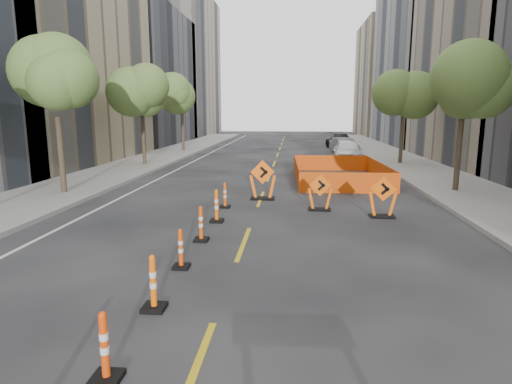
# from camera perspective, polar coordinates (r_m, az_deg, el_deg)

# --- Properties ---
(ground_plane) EXTENTS (140.00, 140.00, 0.00)m
(ground_plane) POSITION_cam_1_polar(r_m,az_deg,el_deg) (8.04, -5.06, -15.41)
(ground_plane) COLOR black
(sidewalk_left) EXTENTS (4.00, 90.00, 0.15)m
(sidewalk_left) POSITION_cam_1_polar(r_m,az_deg,el_deg) (21.98, -23.03, 0.81)
(sidewalk_left) COLOR gray
(sidewalk_left) RESTS_ON ground
(sidewalk_right) EXTENTS (4.00, 90.00, 0.15)m
(sidewalk_right) POSITION_cam_1_polar(r_m,az_deg,el_deg) (20.88, 26.55, 0.04)
(sidewalk_right) COLOR gray
(sidewalk_right) RESTS_ON ground
(bld_left_d) EXTENTS (12.00, 16.00, 14.00)m
(bld_left_d) POSITION_cam_1_polar(r_m,az_deg,el_deg) (49.91, -17.05, 14.25)
(bld_left_d) COLOR #4C4C51
(bld_left_d) RESTS_ON ground
(bld_left_e) EXTENTS (12.00, 20.00, 20.00)m
(bld_left_e) POSITION_cam_1_polar(r_m,az_deg,el_deg) (65.64, -11.66, 16.17)
(bld_left_e) COLOR gray
(bld_left_e) RESTS_ON ground
(bld_right_d) EXTENTS (12.00, 18.00, 20.00)m
(bld_right_d) POSITION_cam_1_polar(r_m,az_deg,el_deg) (50.25, 24.33, 17.21)
(bld_right_d) COLOR gray
(bld_right_d) RESTS_ON ground
(bld_right_e) EXTENTS (12.00, 14.00, 16.00)m
(bld_right_e) POSITION_cam_1_polar(r_m,az_deg,el_deg) (67.69, 19.00, 13.95)
(bld_right_e) COLOR tan
(bld_right_e) RESTS_ON ground
(tree_l_b) EXTENTS (2.80, 2.80, 5.95)m
(tree_l_b) POSITION_cam_1_polar(r_m,az_deg,el_deg) (19.69, -25.18, 12.62)
(tree_l_b) COLOR #382B1E
(tree_l_b) RESTS_ON ground
(tree_l_c) EXTENTS (2.80, 2.80, 5.95)m
(tree_l_c) POSITION_cam_1_polar(r_m,az_deg,el_deg) (28.80, -15.03, 12.34)
(tree_l_c) COLOR #382B1E
(tree_l_c) RESTS_ON ground
(tree_l_d) EXTENTS (2.80, 2.80, 5.95)m
(tree_l_d) POSITION_cam_1_polar(r_m,az_deg,el_deg) (38.36, -9.86, 12.05)
(tree_l_d) COLOR #382B1E
(tree_l_d) RESTS_ON ground
(tree_r_b) EXTENTS (2.80, 2.80, 5.95)m
(tree_r_b) POSITION_cam_1_polar(r_m,az_deg,el_deg) (20.40, 26.02, 12.45)
(tree_r_b) COLOR #382B1E
(tree_r_b) RESTS_ON ground
(tree_r_c) EXTENTS (2.80, 2.80, 5.95)m
(tree_r_c) POSITION_cam_1_polar(r_m,az_deg,el_deg) (29.97, 19.15, 12.04)
(tree_r_c) COLOR #382B1E
(tree_r_c) RESTS_ON ground
(channelizer_1) EXTENTS (0.39, 0.39, 0.99)m
(channelizer_1) POSITION_cam_1_polar(r_m,az_deg,el_deg) (6.28, -19.55, -18.87)
(channelizer_1) COLOR #DF3D09
(channelizer_1) RESTS_ON ground
(channelizer_2) EXTENTS (0.41, 0.41, 1.04)m
(channelizer_2) POSITION_cam_1_polar(r_m,az_deg,el_deg) (8.03, -13.56, -11.67)
(channelizer_2) COLOR #F8600A
(channelizer_2) RESTS_ON ground
(channelizer_3) EXTENTS (0.37, 0.37, 0.93)m
(channelizer_3) POSITION_cam_1_polar(r_m,az_deg,el_deg) (9.93, -10.01, -7.45)
(channelizer_3) COLOR #E04109
(channelizer_3) RESTS_ON ground
(channelizer_4) EXTENTS (0.39, 0.39, 0.99)m
(channelizer_4) POSITION_cam_1_polar(r_m,az_deg,el_deg) (11.86, -7.36, -4.21)
(channelizer_4) COLOR #D64809
(channelizer_4) RESTS_ON ground
(channelizer_5) EXTENTS (0.42, 0.42, 1.07)m
(channelizer_5) POSITION_cam_1_polar(r_m,az_deg,el_deg) (13.83, -5.29, -1.84)
(channelizer_5) COLOR #F35D0A
(channelizer_5) RESTS_ON ground
(channelizer_6) EXTENTS (0.37, 0.37, 0.95)m
(channelizer_6) POSITION_cam_1_polar(r_m,az_deg,el_deg) (15.86, -4.16, -0.43)
(channelizer_6) COLOR #E64E09
(channelizer_6) RESTS_ON ground
(chevron_sign_left) EXTENTS (1.19, 0.87, 1.61)m
(chevron_sign_left) POSITION_cam_1_polar(r_m,az_deg,el_deg) (17.28, 0.88, 1.64)
(chevron_sign_left) COLOR #FF5F0A
(chevron_sign_left) RESTS_ON ground
(chevron_sign_center) EXTENTS (0.94, 0.63, 1.33)m
(chevron_sign_center) POSITION_cam_1_polar(r_m,az_deg,el_deg) (15.55, 8.52, -0.04)
(chevron_sign_center) COLOR #DE5609
(chevron_sign_center) RESTS_ON ground
(chevron_sign_right) EXTENTS (1.05, 0.79, 1.41)m
(chevron_sign_right) POSITION_cam_1_polar(r_m,az_deg,el_deg) (14.97, 16.57, -0.63)
(chevron_sign_right) COLOR #F65C0A
(chevron_sign_right) RESTS_ON ground
(safety_fence) EXTENTS (4.54, 7.47, 0.92)m
(safety_fence) POSITION_cam_1_polar(r_m,az_deg,el_deg) (22.63, 10.89, 2.72)
(safety_fence) COLOR #E7450C
(safety_fence) RESTS_ON ground
(parked_car_near) EXTENTS (2.09, 4.75, 1.59)m
(parked_car_near) POSITION_cam_1_polar(r_m,az_deg,el_deg) (30.67, 12.13, 5.37)
(parked_car_near) COLOR white
(parked_car_near) RESTS_ON ground
(parked_car_mid) EXTENTS (2.20, 4.27, 1.34)m
(parked_car_mid) POSITION_cam_1_polar(r_m,az_deg,el_deg) (36.68, 11.67, 6.03)
(parked_car_mid) COLOR gray
(parked_car_mid) RESTS_ON ground
(parked_car_far) EXTENTS (2.59, 5.30, 1.49)m
(parked_car_far) POSITION_cam_1_polar(r_m,az_deg,el_deg) (41.84, 11.11, 6.70)
(parked_car_far) COLOR black
(parked_car_far) RESTS_ON ground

